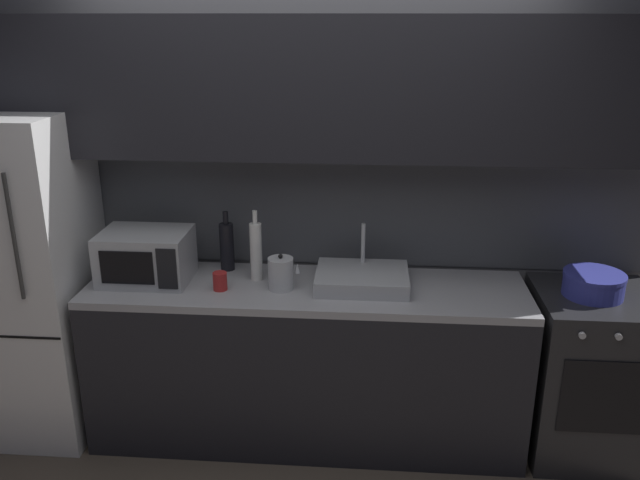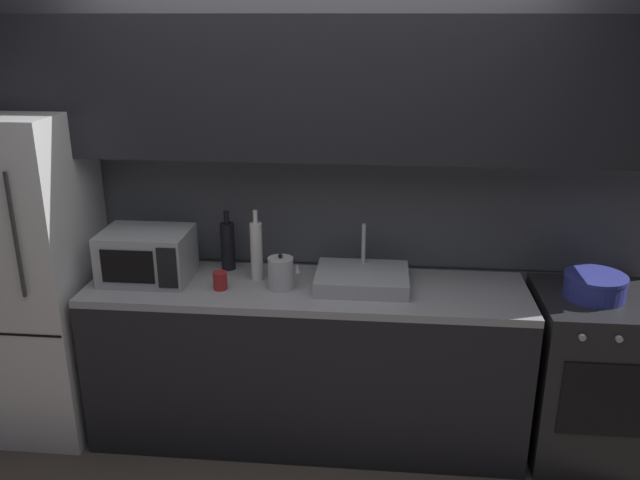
{
  "view_description": "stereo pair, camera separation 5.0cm",
  "coord_description": "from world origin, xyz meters",
  "px_view_note": "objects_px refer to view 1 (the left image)",
  "views": [
    {
      "loc": [
        0.33,
        -2.23,
        2.26
      ],
      "look_at": [
        0.07,
        0.9,
        1.16
      ],
      "focal_mm": 36.66,
      "sensor_mm": 36.0,
      "label": 1
    },
    {
      "loc": [
        0.38,
        -2.22,
        2.26
      ],
      "look_at": [
        0.07,
        0.9,
        1.16
      ],
      "focal_mm": 36.66,
      "sensor_mm": 36.0,
      "label": 2
    }
  ],
  "objects_px": {
    "mug_red": "(220,281)",
    "cooking_pot": "(593,284)",
    "refrigerator": "(25,278)",
    "microwave": "(146,256)",
    "wine_bottle_dark": "(227,246)",
    "wine_bottle_white": "(256,251)",
    "kettle": "(281,273)",
    "oven_range": "(587,373)"
  },
  "relations": [
    {
      "from": "mug_red",
      "to": "cooking_pot",
      "type": "relative_size",
      "value": 0.31
    },
    {
      "from": "refrigerator",
      "to": "microwave",
      "type": "distance_m",
      "value": 0.69
    },
    {
      "from": "wine_bottle_dark",
      "to": "mug_red",
      "type": "xyz_separation_m",
      "value": [
        0.02,
        -0.28,
        -0.09
      ]
    },
    {
      "from": "refrigerator",
      "to": "cooking_pot",
      "type": "height_order",
      "value": "refrigerator"
    },
    {
      "from": "wine_bottle_white",
      "to": "kettle",
      "type": "bearing_deg",
      "value": -38.25
    },
    {
      "from": "oven_range",
      "to": "kettle",
      "type": "bearing_deg",
      "value": -178.56
    },
    {
      "from": "refrigerator",
      "to": "kettle",
      "type": "bearing_deg",
      "value": -1.7
    },
    {
      "from": "wine_bottle_white",
      "to": "mug_red",
      "type": "bearing_deg",
      "value": -136.53
    },
    {
      "from": "refrigerator",
      "to": "wine_bottle_white",
      "type": "distance_m",
      "value": 1.27
    },
    {
      "from": "refrigerator",
      "to": "wine_bottle_white",
      "type": "height_order",
      "value": "refrigerator"
    },
    {
      "from": "kettle",
      "to": "mug_red",
      "type": "bearing_deg",
      "value": -172.92
    },
    {
      "from": "cooking_pot",
      "to": "kettle",
      "type": "bearing_deg",
      "value": -178.48
    },
    {
      "from": "refrigerator",
      "to": "kettle",
      "type": "distance_m",
      "value": 1.41
    },
    {
      "from": "refrigerator",
      "to": "oven_range",
      "type": "relative_size",
      "value": 1.99
    },
    {
      "from": "microwave",
      "to": "wine_bottle_white",
      "type": "xyz_separation_m",
      "value": [
        0.58,
        0.06,
        0.03
      ]
    },
    {
      "from": "refrigerator",
      "to": "wine_bottle_white",
      "type": "bearing_deg",
      "value": 3.4
    },
    {
      "from": "kettle",
      "to": "microwave",
      "type": "bearing_deg",
      "value": 175.27
    },
    {
      "from": "microwave",
      "to": "kettle",
      "type": "distance_m",
      "value": 0.73
    },
    {
      "from": "microwave",
      "to": "mug_red",
      "type": "height_order",
      "value": "microwave"
    },
    {
      "from": "refrigerator",
      "to": "mug_red",
      "type": "distance_m",
      "value": 1.1
    },
    {
      "from": "refrigerator",
      "to": "microwave",
      "type": "bearing_deg",
      "value": 1.55
    },
    {
      "from": "wine_bottle_dark",
      "to": "cooking_pot",
      "type": "bearing_deg",
      "value": -6.06
    },
    {
      "from": "kettle",
      "to": "refrigerator",
      "type": "bearing_deg",
      "value": 178.3
    },
    {
      "from": "kettle",
      "to": "mug_red",
      "type": "height_order",
      "value": "kettle"
    },
    {
      "from": "wine_bottle_white",
      "to": "wine_bottle_dark",
      "type": "relative_size",
      "value": 1.15
    },
    {
      "from": "kettle",
      "to": "wine_bottle_white",
      "type": "relative_size",
      "value": 0.5
    },
    {
      "from": "refrigerator",
      "to": "wine_bottle_dark",
      "type": "xyz_separation_m",
      "value": [
        1.07,
        0.2,
        0.14
      ]
    },
    {
      "from": "oven_range",
      "to": "mug_red",
      "type": "relative_size",
      "value": 9.54
    },
    {
      "from": "refrigerator",
      "to": "microwave",
      "type": "height_order",
      "value": "refrigerator"
    },
    {
      "from": "microwave",
      "to": "kettle",
      "type": "xyz_separation_m",
      "value": [
        0.73,
        -0.06,
        -0.05
      ]
    },
    {
      "from": "refrigerator",
      "to": "mug_red",
      "type": "xyz_separation_m",
      "value": [
        1.1,
        -0.08,
        0.05
      ]
    },
    {
      "from": "oven_range",
      "to": "mug_red",
      "type": "distance_m",
      "value": 1.99
    },
    {
      "from": "microwave",
      "to": "mug_red",
      "type": "xyz_separation_m",
      "value": [
        0.42,
        -0.1,
        -0.09
      ]
    },
    {
      "from": "mug_red",
      "to": "wine_bottle_dark",
      "type": "bearing_deg",
      "value": 94.34
    },
    {
      "from": "refrigerator",
      "to": "microwave",
      "type": "xyz_separation_m",
      "value": [
        0.68,
        0.02,
        0.14
      ]
    },
    {
      "from": "oven_range",
      "to": "wine_bottle_white",
      "type": "distance_m",
      "value": 1.87
    },
    {
      "from": "refrigerator",
      "to": "kettle",
      "type": "xyz_separation_m",
      "value": [
        1.41,
        -0.04,
        0.09
      ]
    },
    {
      "from": "refrigerator",
      "to": "mug_red",
      "type": "relative_size",
      "value": 18.95
    },
    {
      "from": "wine_bottle_white",
      "to": "refrigerator",
      "type": "bearing_deg",
      "value": -176.6
    },
    {
      "from": "microwave",
      "to": "cooking_pot",
      "type": "xyz_separation_m",
      "value": [
        2.31,
        -0.02,
        -0.07
      ]
    },
    {
      "from": "oven_range",
      "to": "wine_bottle_dark",
      "type": "bearing_deg",
      "value": 174.01
    },
    {
      "from": "microwave",
      "to": "mug_red",
      "type": "relative_size",
      "value": 4.87
    }
  ]
}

